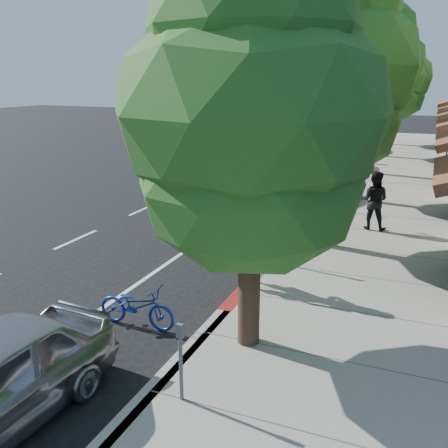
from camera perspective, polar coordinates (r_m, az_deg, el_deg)
The scene contains 17 objects.
ground at distance 11.48m, azimuth 1.93°, elevation -8.45°, with size 120.00×120.00×0.00m, color black.
sidewalk at distance 18.43m, azimuth 17.59°, elevation 0.75°, with size 4.60×56.00×0.15m, color gray.
curb at distance 18.74m, azimuth 10.60°, elevation 1.50°, with size 0.30×56.00×0.15m, color #9E998E.
curb_red_segment at distance 12.31m, azimuth 3.59°, elevation -6.31°, with size 0.32×4.00×0.15m, color maroon.
street_tree_0 at distance 8.24m, azimuth 3.19°, elevation 12.00°, with size 4.49×4.49×6.90m.
street_tree_1 at distance 14.02m, azimuth 11.80°, elevation 16.74°, with size 4.79×4.79×8.02m.
street_tree_2 at distance 19.94m, azimuth 15.18°, elevation 15.05°, with size 3.77×3.77×7.11m.
street_tree_3 at distance 25.90m, azimuth 17.22°, elevation 16.84°, with size 4.31×4.31×8.30m.
street_tree_4 at distance 31.87m, azimuth 18.29°, elevation 15.50°, with size 4.19×4.19×7.48m.
street_tree_5 at distance 37.85m, azimuth 19.09°, elevation 15.43°, with size 4.90×4.90×7.65m.
cyclist at distance 11.45m, azimuth 4.01°, elevation -3.08°, with size 0.74×0.48×2.03m, color white.
bicycle at distance 10.25m, azimuth -9.94°, elevation -9.22°, with size 0.58×1.67×0.88m, color navy.
silver_suv at distance 17.78m, azimuth 2.78°, elevation 3.42°, with size 2.70×5.86×1.63m, color #B7B7BC.
dark_sedan at distance 20.29m, azimuth 7.03°, elevation 5.08°, with size 1.81×5.20×1.71m, color black.
white_pickup at distance 27.12m, azimuth 11.44°, elevation 7.67°, with size 2.27×5.59×1.62m, color silver.
dark_suv_far at distance 34.00m, azimuth 14.40°, elevation 9.28°, with size 1.98×4.93×1.68m, color black.
pedestrian at distance 16.43m, azimuth 16.75°, elevation 2.60°, with size 0.91×0.71×1.87m, color black.
Camera 1 is at (3.63, -9.75, 4.85)m, focal length 40.00 mm.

